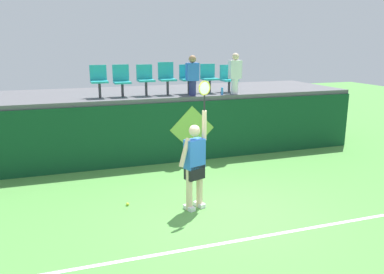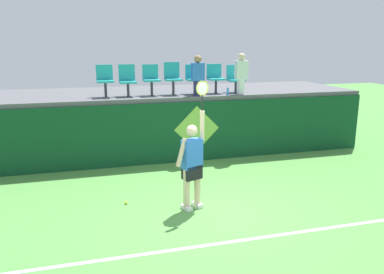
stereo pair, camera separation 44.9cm
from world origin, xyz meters
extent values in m
plane|color=#519342|center=(0.00, 0.00, 0.00)|extent=(40.00, 40.00, 0.00)
cube|color=#0F4223|center=(0.00, 3.49, 0.83)|extent=(11.29, 0.20, 1.66)
cube|color=#56565B|center=(0.00, 5.01, 1.72)|extent=(11.29, 3.14, 0.12)
cube|color=white|center=(0.00, -1.10, 0.00)|extent=(10.16, 0.08, 0.01)
cube|color=white|center=(-0.59, 0.33, 0.04)|extent=(0.20, 0.29, 0.08)
cube|color=white|center=(-0.35, 0.42, 0.04)|extent=(0.20, 0.29, 0.08)
cylinder|color=beige|center=(-0.59, 0.33, 0.42)|extent=(0.13, 0.13, 0.84)
cylinder|color=beige|center=(-0.35, 0.42, 0.42)|extent=(0.13, 0.13, 0.84)
cube|color=black|center=(-0.47, 0.38, 0.76)|extent=(0.41, 0.33, 0.28)
cube|color=blue|center=(-0.47, 0.38, 1.13)|extent=(0.43, 0.34, 0.57)
sphere|color=beige|center=(-0.47, 0.38, 1.58)|extent=(0.22, 0.22, 0.22)
cylinder|color=beige|center=(-0.69, 0.29, 1.19)|extent=(0.27, 0.17, 0.55)
cylinder|color=beige|center=(-0.24, 0.46, 1.65)|extent=(0.09, 0.09, 0.58)
cylinder|color=black|center=(-0.24, 0.46, 2.09)|extent=(0.03, 0.03, 0.30)
torus|color=gold|center=(-0.24, 0.46, 2.37)|extent=(0.27, 0.12, 0.28)
ellipsoid|color=silver|center=(-0.24, 0.46, 2.37)|extent=(0.23, 0.10, 0.24)
sphere|color=#D1E533|center=(-1.71, 0.91, 0.03)|extent=(0.07, 0.07, 0.07)
cylinder|color=#338CE5|center=(1.45, 3.58, 1.88)|extent=(0.06, 0.06, 0.20)
cylinder|color=#38383D|center=(-1.84, 4.06, 1.98)|extent=(0.07, 0.07, 0.40)
cube|color=teal|center=(-1.84, 4.06, 2.20)|extent=(0.44, 0.42, 0.05)
cube|color=teal|center=(-1.84, 4.25, 2.43)|extent=(0.44, 0.04, 0.40)
cylinder|color=#38383D|center=(-1.25, 4.06, 1.96)|extent=(0.07, 0.07, 0.36)
cube|color=teal|center=(-1.25, 4.06, 2.16)|extent=(0.44, 0.42, 0.05)
cube|color=teal|center=(-1.25, 4.25, 2.41)|extent=(0.44, 0.04, 0.44)
cylinder|color=#38383D|center=(-0.60, 4.06, 1.97)|extent=(0.07, 0.07, 0.39)
cube|color=teal|center=(-0.60, 4.06, 2.19)|extent=(0.44, 0.42, 0.05)
cube|color=teal|center=(-0.60, 4.25, 2.42)|extent=(0.44, 0.04, 0.40)
cylinder|color=#38383D|center=(0.01, 4.06, 1.97)|extent=(0.07, 0.07, 0.39)
cube|color=teal|center=(0.01, 4.06, 2.20)|extent=(0.44, 0.42, 0.05)
cube|color=teal|center=(0.01, 4.25, 2.45)|extent=(0.44, 0.04, 0.45)
cylinder|color=#38383D|center=(0.63, 4.06, 1.97)|extent=(0.07, 0.07, 0.38)
cube|color=teal|center=(0.63, 4.06, 2.18)|extent=(0.44, 0.42, 0.05)
cube|color=teal|center=(0.63, 4.25, 2.40)|extent=(0.44, 0.04, 0.39)
cylinder|color=#38383D|center=(1.26, 4.06, 1.97)|extent=(0.07, 0.07, 0.38)
cube|color=teal|center=(1.26, 4.06, 2.18)|extent=(0.44, 0.42, 0.05)
cube|color=teal|center=(1.26, 4.25, 2.40)|extent=(0.44, 0.04, 0.40)
cylinder|color=#38383D|center=(1.88, 4.06, 1.94)|extent=(0.07, 0.07, 0.33)
cube|color=teal|center=(1.88, 4.06, 2.13)|extent=(0.44, 0.42, 0.05)
cube|color=teal|center=(1.88, 4.25, 2.36)|extent=(0.44, 0.04, 0.41)
cylinder|color=white|center=(1.88, 3.67, 1.99)|extent=(0.20, 0.20, 0.43)
cube|color=white|center=(1.88, 3.67, 2.46)|extent=(0.34, 0.20, 0.51)
sphere|color=beige|center=(1.88, 3.67, 2.82)|extent=(0.20, 0.20, 0.20)
cylinder|color=navy|center=(0.63, 3.74, 1.98)|extent=(0.20, 0.20, 0.41)
cube|color=blue|center=(0.63, 3.74, 2.43)|extent=(0.34, 0.20, 0.48)
sphere|color=#A87A56|center=(0.63, 3.74, 2.77)|extent=(0.21, 0.21, 0.21)
cube|color=#0F4223|center=(0.50, 3.38, 0.00)|extent=(0.90, 0.01, 0.00)
plane|color=#8CC64C|center=(0.50, 3.38, 0.91)|extent=(1.27, 0.00, 1.27)
camera|label=1|loc=(-2.80, -6.39, 3.22)|focal=36.27mm
camera|label=2|loc=(-2.37, -6.52, 3.22)|focal=36.27mm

